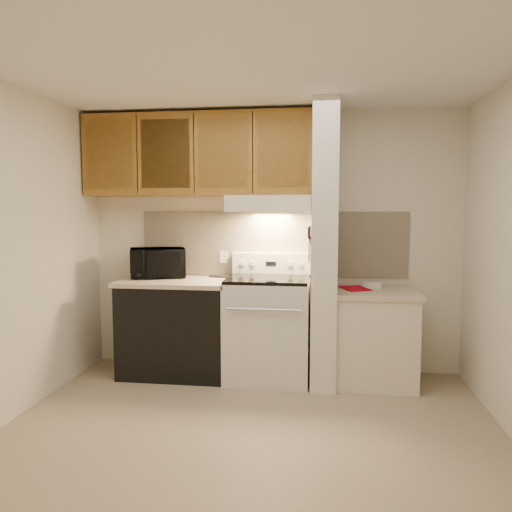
# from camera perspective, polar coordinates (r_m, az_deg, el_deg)

# --- Properties ---
(floor) EXTENTS (3.60, 3.60, 0.00)m
(floor) POSITION_cam_1_polar(r_m,az_deg,el_deg) (3.75, -0.72, -19.50)
(floor) COLOR tan
(floor) RESTS_ON ground
(ceiling) EXTENTS (3.60, 3.60, 0.00)m
(ceiling) POSITION_cam_1_polar(r_m,az_deg,el_deg) (3.52, -0.77, 20.58)
(ceiling) COLOR white
(ceiling) RESTS_ON wall_back
(wall_back) EXTENTS (3.60, 2.50, 0.02)m
(wall_back) POSITION_cam_1_polar(r_m,az_deg,el_deg) (4.90, 1.86, 1.58)
(wall_back) COLOR silver
(wall_back) RESTS_ON floor
(wall_left) EXTENTS (0.02, 3.00, 2.50)m
(wall_left) POSITION_cam_1_polar(r_m,az_deg,el_deg) (4.09, -26.55, 0.23)
(wall_left) COLOR silver
(wall_left) RESTS_ON floor
(backsplash) EXTENTS (2.60, 0.02, 0.63)m
(backsplash) POSITION_cam_1_polar(r_m,az_deg,el_deg) (4.89, 1.84, 1.40)
(backsplash) COLOR #F9E5C5
(backsplash) RESTS_ON wall_back
(range_body) EXTENTS (0.76, 0.65, 0.92)m
(range_body) POSITION_cam_1_polar(r_m,az_deg,el_deg) (4.68, 1.39, -8.40)
(range_body) COLOR silver
(range_body) RESTS_ON floor
(oven_window) EXTENTS (0.50, 0.01, 0.30)m
(oven_window) POSITION_cam_1_polar(r_m,az_deg,el_deg) (4.37, 0.92, -8.88)
(oven_window) COLOR black
(oven_window) RESTS_ON range_body
(oven_handle) EXTENTS (0.65, 0.02, 0.02)m
(oven_handle) POSITION_cam_1_polar(r_m,az_deg,el_deg) (4.28, 0.86, -6.15)
(oven_handle) COLOR silver
(oven_handle) RESTS_ON range_body
(cooktop) EXTENTS (0.74, 0.64, 0.03)m
(cooktop) POSITION_cam_1_polar(r_m,az_deg,el_deg) (4.59, 1.40, -2.64)
(cooktop) COLOR black
(cooktop) RESTS_ON range_body
(range_backguard) EXTENTS (0.76, 0.08, 0.20)m
(range_backguard) POSITION_cam_1_polar(r_m,az_deg,el_deg) (4.86, 1.78, -0.82)
(range_backguard) COLOR silver
(range_backguard) RESTS_ON range_body
(range_display) EXTENTS (0.10, 0.01, 0.04)m
(range_display) POSITION_cam_1_polar(r_m,az_deg,el_deg) (4.82, 1.72, -0.88)
(range_display) COLOR black
(range_display) RESTS_ON range_backguard
(range_knob_left_outer) EXTENTS (0.05, 0.02, 0.05)m
(range_knob_left_outer) POSITION_cam_1_polar(r_m,az_deg,el_deg) (4.85, -1.57, -0.83)
(range_knob_left_outer) COLOR silver
(range_knob_left_outer) RESTS_ON range_backguard
(range_knob_left_inner) EXTENTS (0.05, 0.02, 0.05)m
(range_knob_left_inner) POSITION_cam_1_polar(r_m,az_deg,el_deg) (4.83, -0.40, -0.85)
(range_knob_left_inner) COLOR silver
(range_knob_left_inner) RESTS_ON range_backguard
(range_knob_right_inner) EXTENTS (0.05, 0.02, 0.05)m
(range_knob_right_inner) POSITION_cam_1_polar(r_m,az_deg,el_deg) (4.80, 3.86, -0.91)
(range_knob_right_inner) COLOR silver
(range_knob_right_inner) RESTS_ON range_backguard
(range_knob_right_outer) EXTENTS (0.05, 0.02, 0.05)m
(range_knob_right_outer) POSITION_cam_1_polar(r_m,az_deg,el_deg) (4.79, 5.05, -0.93)
(range_knob_right_outer) COLOR silver
(range_knob_right_outer) RESTS_ON range_backguard
(dishwasher_front) EXTENTS (1.00, 0.63, 0.87)m
(dishwasher_front) POSITION_cam_1_polar(r_m,az_deg,el_deg) (4.87, -9.05, -8.22)
(dishwasher_front) COLOR black
(dishwasher_front) RESTS_ON floor
(left_countertop) EXTENTS (1.04, 0.67, 0.04)m
(left_countertop) POSITION_cam_1_polar(r_m,az_deg,el_deg) (4.78, -9.14, -2.92)
(left_countertop) COLOR beige
(left_countertop) RESTS_ON dishwasher_front
(spoon_rest) EXTENTS (0.25, 0.13, 0.02)m
(spoon_rest) POSITION_cam_1_polar(r_m,az_deg,el_deg) (4.87, -3.95, -2.37)
(spoon_rest) COLOR black
(spoon_rest) RESTS_ON left_countertop
(teal_jar) EXTENTS (0.08, 0.08, 0.09)m
(teal_jar) POSITION_cam_1_polar(r_m,az_deg,el_deg) (5.09, -12.20, -1.73)
(teal_jar) COLOR #205B61
(teal_jar) RESTS_ON left_countertop
(outlet) EXTENTS (0.08, 0.01, 0.12)m
(outlet) POSITION_cam_1_polar(r_m,az_deg,el_deg) (4.96, -3.70, -0.12)
(outlet) COLOR silver
(outlet) RESTS_ON backsplash
(microwave) EXTENTS (0.61, 0.51, 0.29)m
(microwave) POSITION_cam_1_polar(r_m,az_deg,el_deg) (4.95, -11.17, -0.76)
(microwave) COLOR black
(microwave) RESTS_ON left_countertop
(partition_pillar) EXTENTS (0.22, 0.70, 2.50)m
(partition_pillar) POSITION_cam_1_polar(r_m,az_deg,el_deg) (4.52, 7.84, 1.21)
(partition_pillar) COLOR white
(partition_pillar) RESTS_ON floor
(pillar_trim) EXTENTS (0.01, 0.70, 0.04)m
(pillar_trim) POSITION_cam_1_polar(r_m,az_deg,el_deg) (4.52, 6.37, 1.86)
(pillar_trim) COLOR olive
(pillar_trim) RESTS_ON partition_pillar
(knife_strip) EXTENTS (0.02, 0.42, 0.04)m
(knife_strip) POSITION_cam_1_polar(r_m,az_deg,el_deg) (4.47, 6.28, 2.07)
(knife_strip) COLOR black
(knife_strip) RESTS_ON partition_pillar
(knife_blade_a) EXTENTS (0.01, 0.03, 0.16)m
(knife_blade_a) POSITION_cam_1_polar(r_m,az_deg,el_deg) (4.32, 6.06, 0.63)
(knife_blade_a) COLOR silver
(knife_blade_a) RESTS_ON knife_strip
(knife_handle_a) EXTENTS (0.02, 0.02, 0.10)m
(knife_handle_a) POSITION_cam_1_polar(r_m,az_deg,el_deg) (4.30, 6.07, 2.61)
(knife_handle_a) COLOR black
(knife_handle_a) RESTS_ON knife_strip
(knife_blade_b) EXTENTS (0.01, 0.04, 0.18)m
(knife_blade_b) POSITION_cam_1_polar(r_m,az_deg,el_deg) (4.39, 6.08, 0.58)
(knife_blade_b) COLOR silver
(knife_blade_b) RESTS_ON knife_strip
(knife_handle_b) EXTENTS (0.02, 0.02, 0.10)m
(knife_handle_b) POSITION_cam_1_polar(r_m,az_deg,el_deg) (4.38, 6.10, 2.66)
(knife_handle_b) COLOR black
(knife_handle_b) RESTS_ON knife_strip
(knife_blade_c) EXTENTS (0.01, 0.04, 0.20)m
(knife_blade_c) POSITION_cam_1_polar(r_m,az_deg,el_deg) (4.47, 6.11, 0.54)
(knife_blade_c) COLOR silver
(knife_blade_c) RESTS_ON knife_strip
(knife_handle_c) EXTENTS (0.02, 0.02, 0.10)m
(knife_handle_c) POSITION_cam_1_polar(r_m,az_deg,el_deg) (4.45, 6.13, 2.71)
(knife_handle_c) COLOR black
(knife_handle_c) RESTS_ON knife_strip
(knife_blade_d) EXTENTS (0.01, 0.04, 0.16)m
(knife_blade_d) POSITION_cam_1_polar(r_m,az_deg,el_deg) (4.56, 6.15, 0.88)
(knife_blade_d) COLOR silver
(knife_blade_d) RESTS_ON knife_strip
(knife_handle_d) EXTENTS (0.02, 0.02, 0.10)m
(knife_handle_d) POSITION_cam_1_polar(r_m,az_deg,el_deg) (4.56, 6.17, 2.77)
(knife_handle_d) COLOR black
(knife_handle_d) RESTS_ON knife_strip
(knife_blade_e) EXTENTS (0.01, 0.04, 0.18)m
(knife_blade_e) POSITION_cam_1_polar(r_m,az_deg,el_deg) (4.62, 6.17, 0.82)
(knife_blade_e) COLOR silver
(knife_blade_e) RESTS_ON knife_strip
(knife_handle_e) EXTENTS (0.02, 0.02, 0.10)m
(knife_handle_e) POSITION_cam_1_polar(r_m,az_deg,el_deg) (4.62, 6.19, 2.81)
(knife_handle_e) COLOR black
(knife_handle_e) RESTS_ON knife_strip
(oven_mitt) EXTENTS (0.03, 0.09, 0.22)m
(oven_mitt) POSITION_cam_1_polar(r_m,az_deg,el_deg) (4.70, 6.22, 0.59)
(oven_mitt) COLOR gray
(oven_mitt) RESTS_ON partition_pillar
(right_cab_base) EXTENTS (0.70, 0.60, 0.81)m
(right_cab_base) POSITION_cam_1_polar(r_m,az_deg,el_deg) (4.69, 13.41, -9.23)
(right_cab_base) COLOR silver
(right_cab_base) RESTS_ON floor
(right_countertop) EXTENTS (0.74, 0.64, 0.04)m
(right_countertop) POSITION_cam_1_polar(r_m,az_deg,el_deg) (4.60, 13.53, -4.10)
(right_countertop) COLOR beige
(right_countertop) RESTS_ON right_cab_base
(red_folder) EXTENTS (0.30, 0.34, 0.01)m
(red_folder) POSITION_cam_1_polar(r_m,az_deg,el_deg) (4.64, 11.24, -3.66)
(red_folder) COLOR #B40415
(red_folder) RESTS_ON right_countertop
(white_box) EXTENTS (0.19, 0.16, 0.04)m
(white_box) POSITION_cam_1_polar(r_m,az_deg,el_deg) (4.77, 13.27, -3.24)
(white_box) COLOR white
(white_box) RESTS_ON right_countertop
(range_hood) EXTENTS (0.78, 0.44, 0.15)m
(range_hood) POSITION_cam_1_polar(r_m,az_deg,el_deg) (4.67, 1.59, 5.99)
(range_hood) COLOR silver
(range_hood) RESTS_ON upper_cabinets
(hood_lip) EXTENTS (0.78, 0.04, 0.06)m
(hood_lip) POSITION_cam_1_polar(r_m,az_deg,el_deg) (4.46, 1.30, 5.44)
(hood_lip) COLOR silver
(hood_lip) RESTS_ON range_hood
(upper_cabinets) EXTENTS (2.18, 0.33, 0.77)m
(upper_cabinets) POSITION_cam_1_polar(r_m,az_deg,el_deg) (4.86, -6.61, 11.37)
(upper_cabinets) COLOR olive
(upper_cabinets) RESTS_ON wall_back
(cab_door_a) EXTENTS (0.46, 0.01, 0.63)m
(cab_door_a) POSITION_cam_1_polar(r_m,az_deg,el_deg) (4.98, -16.41, 11.05)
(cab_door_a) COLOR olive
(cab_door_a) RESTS_ON upper_cabinets
(cab_gap_a) EXTENTS (0.01, 0.01, 0.73)m
(cab_gap_a) POSITION_cam_1_polar(r_m,az_deg,el_deg) (4.87, -13.43, 11.25)
(cab_gap_a) COLOR black
(cab_gap_a) RESTS_ON upper_cabinets
(cab_door_b) EXTENTS (0.46, 0.01, 0.63)m
(cab_door_b) POSITION_cam_1_polar(r_m,az_deg,el_deg) (4.78, -10.32, 11.42)
(cab_door_b) COLOR olive
(cab_door_b) RESTS_ON upper_cabinets
(cab_gap_b) EXTENTS (0.01, 0.01, 0.73)m
(cab_gap_b) POSITION_cam_1_polar(r_m,az_deg,el_deg) (4.71, -7.11, 11.56)
(cab_gap_b) COLOR black
(cab_gap_b) RESTS_ON upper_cabinets
(cab_door_c) EXTENTS (0.46, 0.01, 0.63)m
(cab_door_c) POSITION_cam_1_polar(r_m,az_deg,el_deg) (4.65, -3.78, 11.67)
(cab_door_c) COLOR olive
(cab_door_c) RESTS_ON upper_cabinets
(cab_gap_c) EXTENTS (0.01, 0.01, 0.73)m
(cab_gap_c) POSITION_cam_1_polar(r_m,az_deg,el_deg) (4.60, -0.39, 11.75)
(cab_gap_c) COLOR black
(cab_gap_c) RESTS_ON upper_cabinets
(cab_door_d) EXTENTS (0.46, 0.01, 0.63)m
(cab_door_d) POSITION_cam_1_polar(r_m,az_deg,el_deg) (4.57, 3.07, 11.78)
(cab_door_d) COLOR olive
(cab_door_d) RESTS_ON upper_cabinets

